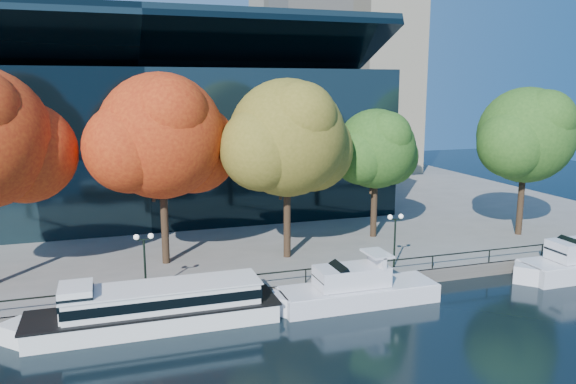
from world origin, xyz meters
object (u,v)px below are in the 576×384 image
object	(u,v)px
lamp_2	(395,228)
tree_5	(528,137)
tour_boat	(149,307)
tree_3	(290,140)
lamp_1	(144,250)
tree_2	(164,139)
tree_4	(377,151)
cruiser_near	(352,289)

from	to	relation	value
lamp_2	tree_5	bearing A→B (deg)	17.32
tour_boat	lamp_2	world-z (taller)	lamp_2
tree_3	tree_5	bearing A→B (deg)	0.12
lamp_1	lamp_2	xyz separation A→B (m)	(18.08, 0.00, 0.00)
tree_2	tree_4	xyz separation A→B (m)	(18.57, 2.17, -1.75)
tree_2	lamp_2	bearing A→B (deg)	-21.13
cruiser_near	tree_2	world-z (taller)	tree_2
tree_4	tree_5	world-z (taller)	tree_5
tree_5	lamp_2	distance (m)	17.39
lamp_1	cruiser_near	bearing A→B (deg)	-15.12
tree_5	lamp_2	size ratio (longest dim) A/B	3.30
tour_boat	tree_3	xyz separation A→B (m)	(11.50, 7.93, 8.94)
tree_3	lamp_1	bearing A→B (deg)	-157.11
lamp_1	tour_boat	bearing A→B (deg)	-91.35
tour_boat	lamp_2	bearing A→B (deg)	9.70
cruiser_near	tree_2	size ratio (longest dim) A/B	0.82
cruiser_near	tree_5	bearing A→B (deg)	22.16
lamp_1	tree_4	bearing A→B (deg)	21.95
lamp_1	tree_2	bearing A→B (deg)	71.02
lamp_2	tree_2	bearing A→B (deg)	158.87
tree_4	lamp_2	size ratio (longest dim) A/B	2.84
tour_boat	lamp_2	distance (m)	18.61
tree_3	tree_5	xyz separation A→B (m)	(22.27, 0.05, -0.36)
cruiser_near	lamp_1	distance (m)	13.85
tree_2	tree_5	xyz separation A→B (m)	(31.58, -1.30, -0.64)
tour_boat	tree_2	bearing A→B (deg)	76.68
cruiser_near	lamp_2	bearing A→B (deg)	35.16
tree_4	tree_2	bearing A→B (deg)	-173.33
tree_2	tree_4	distance (m)	18.77
cruiser_near	tree_5	world-z (taller)	tree_5
tree_5	lamp_2	xyz separation A→B (m)	(-15.62, -4.87, -5.90)
cruiser_near	tree_5	size ratio (longest dim) A/B	0.89
tree_4	lamp_1	size ratio (longest dim) A/B	2.84
tour_boat	tree_5	distance (m)	35.75
cruiser_near	lamp_1	size ratio (longest dim) A/B	2.94
cruiser_near	lamp_1	xyz separation A→B (m)	(-13.07, 3.53, 2.91)
tree_3	cruiser_near	bearing A→B (deg)	-78.92
tour_boat	tree_2	xyz separation A→B (m)	(2.19, 9.27, 9.22)
tree_5	lamp_1	bearing A→B (deg)	-171.78
tree_3	tour_boat	bearing A→B (deg)	-145.42
tree_3	lamp_2	distance (m)	10.33
tour_boat	tree_4	world-z (taller)	tree_4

